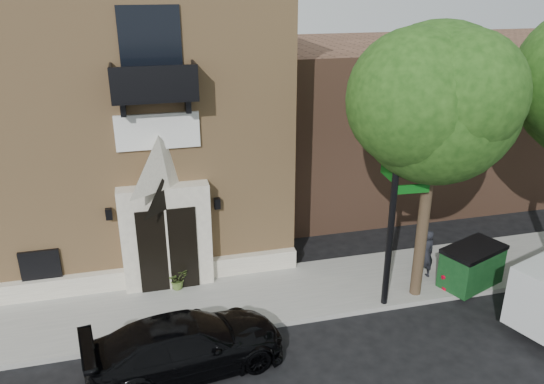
# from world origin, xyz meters

# --- Properties ---
(ground) EXTENTS (120.00, 120.00, 0.00)m
(ground) POSITION_xyz_m (0.00, 0.00, 0.00)
(ground) COLOR black
(ground) RESTS_ON ground
(sidewalk) EXTENTS (42.00, 3.00, 0.15)m
(sidewalk) POSITION_xyz_m (1.00, 1.50, 0.07)
(sidewalk) COLOR gray
(sidewalk) RESTS_ON ground
(church) EXTENTS (12.20, 11.01, 9.30)m
(church) POSITION_xyz_m (-2.99, 7.95, 4.63)
(church) COLOR tan
(church) RESTS_ON ground
(neighbour_building) EXTENTS (18.00, 8.00, 6.40)m
(neighbour_building) POSITION_xyz_m (12.00, 9.00, 3.20)
(neighbour_building) COLOR brown
(neighbour_building) RESTS_ON ground
(street_tree_left) EXTENTS (4.97, 4.38, 7.77)m
(street_tree_left) POSITION_xyz_m (6.03, 0.35, 5.87)
(street_tree_left) COLOR #38281C
(street_tree_left) RESTS_ON sidewalk
(black_sedan) EXTENTS (4.98, 2.61, 1.38)m
(black_sedan) POSITION_xyz_m (-0.85, -1.00, 0.69)
(black_sedan) COLOR black
(black_sedan) RESTS_ON ground
(street_sign) EXTENTS (1.07, 1.07, 6.75)m
(street_sign) POSITION_xyz_m (4.90, 0.22, 3.54)
(street_sign) COLOR black
(street_sign) RESTS_ON sidewalk
(fire_hydrant) EXTENTS (0.47, 0.37, 0.82)m
(fire_hydrant) POSITION_xyz_m (7.07, 0.42, 0.55)
(fire_hydrant) COLOR #BD001C
(fire_hydrant) RESTS_ON sidewalk
(dumpster) EXTENTS (2.18, 1.70, 1.25)m
(dumpster) POSITION_xyz_m (7.85, 0.50, 0.78)
(dumpster) COLOR #0F3917
(dumpster) RESTS_ON sidewalk
(planter) EXTENTS (0.71, 0.66, 0.66)m
(planter) POSITION_xyz_m (-0.79, 2.44, 0.48)
(planter) COLOR #587331
(planter) RESTS_ON sidewalk
(pedestrian_near) EXTENTS (0.63, 0.45, 1.61)m
(pedestrian_near) POSITION_xyz_m (6.68, 1.20, 0.96)
(pedestrian_near) COLOR black
(pedestrian_near) RESTS_ON sidewalk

